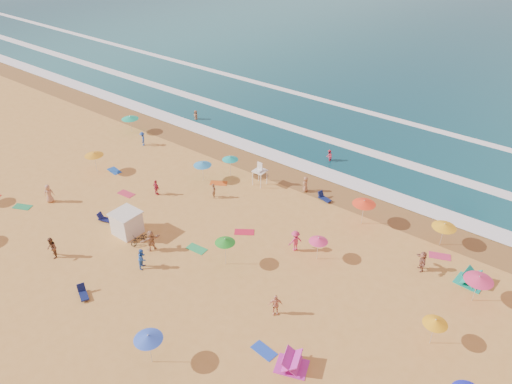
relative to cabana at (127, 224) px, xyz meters
The scene contains 13 objects.
ground 6.87m from the cabana, 36.82° to the left, with size 220.00×220.00×0.00m, color gold.
ocean 88.24m from the cabana, 86.47° to the left, with size 220.00×140.00×0.18m, color #0C4756.
wet_sand 17.47m from the cabana, 71.83° to the left, with size 220.00×220.00×0.00m, color olive.
surf_foam 25.98m from the cabana, 77.91° to the left, with size 200.00×18.70×0.05m.
cabana is the anchor object (origin of this frame).
cabana_roof 1.06m from the cabana, ahead, with size 2.20×2.20×0.12m, color silver.
bicycle 2.00m from the cabana, ahead, with size 0.61×1.76×0.92m, color black.
lifeguard_stand 13.95m from the cabana, 72.61° to the left, with size 1.20×1.20×2.10m, color white, non-canonical shape.
beach_umbrellas 9.05m from the cabana, 32.55° to the left, with size 54.61×26.33×0.78m.
loungers 13.50m from the cabana, ahead, with size 56.43×22.95×0.34m.
towels 5.31m from the cabana, 35.18° to the left, with size 45.99×18.91×0.03m.
popup_tents 22.61m from the cabana, 11.02° to the left, with size 8.67×16.52×1.20m.
beachgoers 9.81m from the cabana, 45.36° to the left, with size 43.11×28.47×2.13m.
Camera 1 is at (24.27, -24.71, 26.03)m, focal length 35.00 mm.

